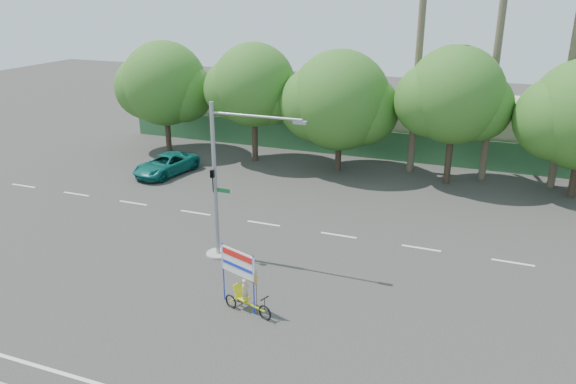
% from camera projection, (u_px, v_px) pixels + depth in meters
% --- Properties ---
extents(ground, '(120.00, 120.00, 0.00)m').
position_uv_depth(ground, '(227.00, 310.00, 21.12)').
color(ground, '#33302D').
rests_on(ground, ground).
extents(fence, '(38.00, 0.08, 2.00)m').
position_uv_depth(fence, '(366.00, 144.00, 39.59)').
color(fence, '#336B3D').
rests_on(fence, ground).
extents(building_left, '(12.00, 8.00, 4.00)m').
position_uv_depth(building_left, '(262.00, 107.00, 46.58)').
color(building_left, beige).
rests_on(building_left, ground).
extents(building_right, '(14.00, 8.00, 3.60)m').
position_uv_depth(building_right, '(490.00, 128.00, 40.53)').
color(building_right, beige).
rests_on(building_right, ground).
extents(tree_far_left, '(7.14, 6.00, 7.96)m').
position_uv_depth(tree_far_left, '(164.00, 86.00, 40.00)').
color(tree_far_left, '#473828').
rests_on(tree_far_left, ground).
extents(tree_left, '(6.66, 5.60, 8.07)m').
position_uv_depth(tree_left, '(253.00, 88.00, 37.52)').
color(tree_left, '#473828').
rests_on(tree_left, ground).
extents(tree_center, '(7.62, 6.40, 7.85)m').
position_uv_depth(tree_center, '(339.00, 103.00, 35.69)').
color(tree_center, '#473828').
rests_on(tree_center, ground).
extents(tree_right, '(6.90, 5.80, 8.36)m').
position_uv_depth(tree_right, '(454.00, 99.00, 33.04)').
color(tree_right, '#473828').
rests_on(tree_right, ground).
extents(palm_tall, '(3.73, 3.79, 17.45)m').
position_uv_depth(palm_tall, '(503.00, 5.00, 31.85)').
color(palm_tall, '#70604C').
rests_on(palm_tall, ground).
extents(palm_short, '(3.73, 3.79, 14.45)m').
position_uv_depth(palm_short, '(421.00, 32.00, 33.94)').
color(palm_short, '#70604C').
rests_on(palm_short, ground).
extents(traffic_signal, '(4.72, 1.10, 7.00)m').
position_uv_depth(traffic_signal, '(222.00, 195.00, 24.35)').
color(traffic_signal, gray).
rests_on(traffic_signal, ground).
extents(trike_billboard, '(2.38, 1.08, 2.46)m').
position_uv_depth(trike_billboard, '(243.00, 285.00, 20.87)').
color(trike_billboard, black).
rests_on(trike_billboard, ground).
extents(pickup_truck, '(2.97, 4.99, 1.30)m').
position_uv_depth(pickup_truck, '(166.00, 164.00, 36.17)').
color(pickup_truck, '#0D6058').
rests_on(pickup_truck, ground).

